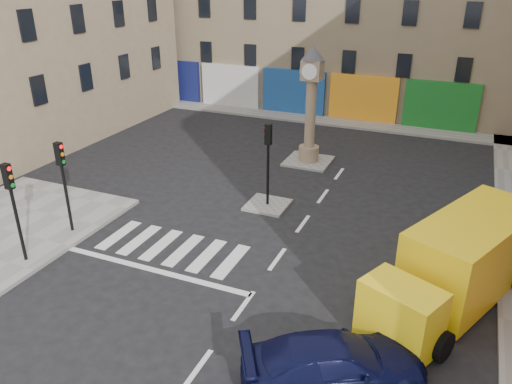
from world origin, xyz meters
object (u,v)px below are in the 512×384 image
Objects in this scene: traffic_light_island at (268,152)px; navy_sedan at (335,363)px; yellow_van at (460,264)px; clock_pillar at (311,99)px; traffic_light_left_near at (12,197)px; traffic_light_left_far at (63,173)px.

navy_sedan is at bearing -58.84° from traffic_light_island.
clock_pillar is at bearing 153.44° from yellow_van.
yellow_van reaches higher than navy_sedan.
clock_pillar is 16.26m from navy_sedan.
clock_pillar is (0.00, 6.00, 0.96)m from traffic_light_island.
traffic_light_left_near reaches higher than navy_sedan.
traffic_light_island is 9.11m from yellow_van.
yellow_van is at bearing 14.84° from traffic_light_left_near.
traffic_light_left_far is 14.52m from yellow_van.
traffic_light_left_near reaches higher than traffic_light_island.
traffic_light_left_near is 2.40m from traffic_light_left_far.
traffic_light_island reaches higher than yellow_van.
navy_sedan is at bearing -70.01° from clock_pillar.
yellow_van is at bearing -57.77° from navy_sedan.
traffic_light_island is 6.07m from clock_pillar.
clock_pillar is at bearing -10.42° from navy_sedan.
yellow_van is at bearing 5.61° from traffic_light_left_far.
traffic_light_left_near is 11.99m from navy_sedan.
traffic_light_left_far is 8.30m from traffic_light_island.
traffic_light_left_far is at bearing 90.00° from traffic_light_left_near.
traffic_light_left_near is 10.03m from traffic_light_island.
navy_sedan is at bearing -92.95° from yellow_van.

